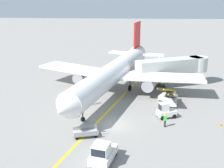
# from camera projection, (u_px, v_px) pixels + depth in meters

# --- Properties ---
(ground_plane) EXTENTS (300.00, 300.00, 0.00)m
(ground_plane) POSITION_uv_depth(u_px,v_px,m) (114.00, 124.00, 36.16)
(ground_plane) COLOR gray
(taxi_line_yellow) EXTENTS (22.32, 76.99, 0.01)m
(taxi_line_yellow) POSITION_uv_depth(u_px,v_px,m) (110.00, 109.00, 40.97)
(taxi_line_yellow) COLOR yellow
(taxi_line_yellow) RESTS_ON ground
(airliner) EXTENTS (27.81, 34.72, 10.10)m
(airliner) POSITION_uv_depth(u_px,v_px,m) (114.00, 72.00, 46.83)
(airliner) COLOR white
(airliner) RESTS_ON ground
(jet_bridge) EXTENTS (12.83, 7.51, 4.85)m
(jet_bridge) POSITION_uv_depth(u_px,v_px,m) (177.00, 66.00, 50.07)
(jet_bridge) COLOR beige
(jet_bridge) RESTS_ON ground
(pushback_tug) EXTENTS (2.70, 3.95, 2.20)m
(pushback_tug) POSITION_uv_depth(u_px,v_px,m) (103.00, 153.00, 27.85)
(pushback_tug) COLOR silver
(pushback_tug) RESTS_ON ground
(baggage_tug_near_wing) EXTENTS (2.71, 2.08, 2.10)m
(baggage_tug_near_wing) POSITION_uv_depth(u_px,v_px,m) (166.00, 111.00, 37.84)
(baggage_tug_near_wing) COLOR silver
(baggage_tug_near_wing) RESTS_ON ground
(belt_loader_forward_hold) EXTENTS (2.18, 5.15, 2.59)m
(belt_loader_forward_hold) POSITION_uv_depth(u_px,v_px,m) (172.00, 99.00, 42.42)
(belt_loader_forward_hold) COLOR silver
(belt_loader_forward_hold) RESTS_ON ground
(belt_loader_aft_hold) EXTENTS (3.42, 5.02, 2.59)m
(belt_loader_aft_hold) POSITION_uv_depth(u_px,v_px,m) (167.00, 94.00, 44.50)
(belt_loader_aft_hold) COLOR silver
(belt_loader_aft_hold) RESTS_ON ground
(baggage_cart_loaded) EXTENTS (3.83, 2.26, 0.94)m
(baggage_cart_loaded) POSITION_uv_depth(u_px,v_px,m) (86.00, 133.00, 33.05)
(baggage_cart_loaded) COLOR #A5A5A8
(baggage_cart_loaded) RESTS_ON ground
(ground_crew_marshaller) EXTENTS (0.36, 0.24, 1.70)m
(ground_crew_marshaller) POSITION_uv_depth(u_px,v_px,m) (91.00, 99.00, 42.18)
(ground_crew_marshaller) COLOR #26262D
(ground_crew_marshaller) RESTS_ON ground
(ground_crew_wing_walker) EXTENTS (0.36, 0.24, 1.70)m
(ground_crew_wing_walker) POSITION_uv_depth(u_px,v_px,m) (165.00, 120.00, 35.26)
(ground_crew_wing_walker) COLOR #26262D
(ground_crew_wing_walker) RESTS_ON ground
(safety_cone_nose_left) EXTENTS (0.36, 0.36, 0.44)m
(safety_cone_nose_left) POSITION_uv_depth(u_px,v_px,m) (77.00, 115.00, 38.32)
(safety_cone_nose_left) COLOR orange
(safety_cone_nose_left) RESTS_ON ground
(safety_cone_nose_right) EXTENTS (0.36, 0.36, 0.44)m
(safety_cone_nose_right) POSITION_uv_depth(u_px,v_px,m) (221.00, 124.00, 35.74)
(safety_cone_nose_right) COLOR orange
(safety_cone_nose_right) RESTS_ON ground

